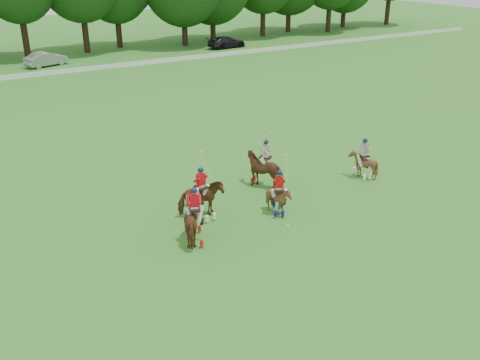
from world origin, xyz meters
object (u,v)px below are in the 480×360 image
polo_stripe_a (265,169)px  polo_ball (288,226)px  car_right (227,42)px  polo_red_b (201,199)px  polo_red_a (195,222)px  polo_red_c (279,198)px  car_mid (46,59)px  polo_stripe_b (363,164)px

polo_stripe_a → polo_ball: size_ratio=33.01×
car_right → polo_ball: size_ratio=53.80×
car_right → polo_red_b: (-23.29, -38.21, 0.16)m
polo_red_a → polo_red_b: (1.20, 1.75, -0.01)m
polo_red_c → polo_red_a: bearing=-176.2°
polo_stripe_a → car_right: bearing=62.8°
car_mid → car_right: car_mid is taller
car_mid → polo_stripe_a: (2.41, -36.73, 0.17)m
polo_red_a → polo_stripe_a: bearing=30.1°
polo_stripe_a → polo_ball: bearing=-111.3°
polo_stripe_b → polo_ball: 7.07m
car_mid → polo_red_b: size_ratio=1.50×
polo_red_b → polo_red_c: (3.14, -1.46, -0.13)m
car_right → polo_stripe_b: size_ratio=2.26×
car_mid → polo_red_c: (1.17, -39.67, 0.01)m
polo_stripe_b → polo_ball: polo_stripe_b is taller
car_mid → polo_red_b: polo_red_b is taller
car_mid → polo_stripe_a: bearing=165.3°
polo_red_c → polo_ball: bearing=-107.6°
polo_red_c → polo_stripe_a: polo_stripe_a is taller
polo_stripe_a → polo_ball: (-1.66, -4.24, -0.85)m
polo_red_c → polo_stripe_b: (6.18, 1.16, 0.02)m
polo_stripe_a → polo_stripe_b: size_ratio=1.39×
polo_red_b → polo_stripe_b: (9.32, -0.30, -0.11)m
polo_stripe_b → polo_red_c: bearing=-169.4°
polo_red_a → polo_ball: bearing=-14.3°
polo_red_b → polo_red_c: 3.47m
polo_red_a → polo_red_b: polo_red_b is taller
car_mid → polo_red_a: bearing=157.0°
polo_red_a → polo_red_c: size_ratio=0.90×
polo_red_b → polo_stripe_a: (4.39, 1.48, 0.03)m
polo_red_a → polo_stripe_b: size_ratio=1.12×
polo_red_c → polo_stripe_a: (1.24, 2.94, 0.16)m
car_mid → polo_ball: 40.98m
polo_red_b → polo_stripe_b: size_ratio=1.37×
polo_red_c → polo_stripe_a: 3.20m
car_right → polo_red_b: bearing=143.7°
polo_red_c → polo_red_b: bearing=155.1°
polo_red_a → polo_red_b: bearing=55.6°
polo_red_a → polo_ball: (3.93, -1.00, -0.83)m
polo_red_c → polo_stripe_b: bearing=10.6°
polo_ball → car_right: bearing=63.4°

